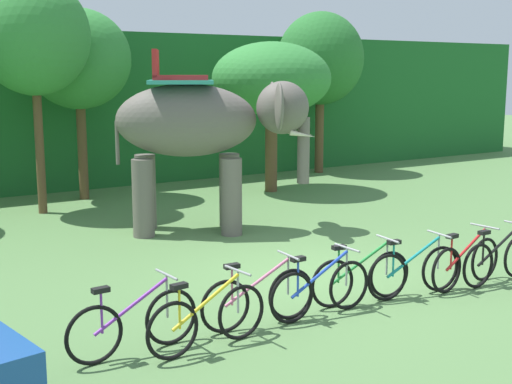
{
  "coord_description": "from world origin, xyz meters",
  "views": [
    {
      "loc": [
        -6.58,
        -8.69,
        3.31
      ],
      "look_at": [
        -0.42,
        1.0,
        1.3
      ],
      "focal_mm": 47.78,
      "sensor_mm": 36.0,
      "label": 1
    }
  ],
  "objects_px": {
    "tree_center": "(320,59)",
    "bike_red": "(466,263)",
    "bike_purple": "(134,323)",
    "bike_green": "(361,277)",
    "tree_far_right": "(271,79)",
    "bike_black": "(498,259)",
    "bike_teal": "(414,271)",
    "bike_yellow": "(208,319)",
    "elephant": "(203,127)",
    "bike_pink": "(259,298)",
    "tree_right": "(34,37)",
    "bike_blue": "(321,289)",
    "tree_far_left": "(78,60)"
  },
  "relations": [
    {
      "from": "bike_purple",
      "to": "tree_far_right",
      "type": "bearing_deg",
      "value": 48.22
    },
    {
      "from": "tree_center",
      "to": "bike_blue",
      "type": "xyz_separation_m",
      "value": [
        -8.45,
        -11.01,
        -3.38
      ]
    },
    {
      "from": "tree_right",
      "to": "elephant",
      "type": "distance_m",
      "value": 4.84
    },
    {
      "from": "tree_far_left",
      "to": "bike_pink",
      "type": "relative_size",
      "value": 2.9
    },
    {
      "from": "bike_pink",
      "to": "bike_black",
      "type": "height_order",
      "value": "same"
    },
    {
      "from": "bike_red",
      "to": "tree_far_left",
      "type": "bearing_deg",
      "value": 103.61
    },
    {
      "from": "bike_yellow",
      "to": "bike_black",
      "type": "distance_m",
      "value": 5.19
    },
    {
      "from": "tree_far_right",
      "to": "bike_blue",
      "type": "relative_size",
      "value": 2.44
    },
    {
      "from": "tree_far_right",
      "to": "tree_center",
      "type": "bearing_deg",
      "value": 33.05
    },
    {
      "from": "bike_blue",
      "to": "bike_teal",
      "type": "xyz_separation_m",
      "value": [
        1.72,
        -0.05,
        0.0
      ]
    },
    {
      "from": "bike_teal",
      "to": "bike_red",
      "type": "xyz_separation_m",
      "value": [
        1.01,
        -0.12,
        0.0
      ]
    },
    {
      "from": "bike_pink",
      "to": "bike_teal",
      "type": "relative_size",
      "value": 1.0
    },
    {
      "from": "tree_far_right",
      "to": "bike_black",
      "type": "distance_m",
      "value": 9.64
    },
    {
      "from": "bike_green",
      "to": "elephant",
      "type": "bearing_deg",
      "value": 87.5
    },
    {
      "from": "bike_yellow",
      "to": "bike_blue",
      "type": "height_order",
      "value": "same"
    },
    {
      "from": "tree_far_right",
      "to": "bike_pink",
      "type": "bearing_deg",
      "value": -124.56
    },
    {
      "from": "tree_right",
      "to": "bike_green",
      "type": "relative_size",
      "value": 3.24
    },
    {
      "from": "elephant",
      "to": "tree_far_left",
      "type": "bearing_deg",
      "value": 100.37
    },
    {
      "from": "bike_pink",
      "to": "tree_center",
      "type": "bearing_deg",
      "value": 49.21
    },
    {
      "from": "tree_far_right",
      "to": "bike_green",
      "type": "height_order",
      "value": "tree_far_right"
    },
    {
      "from": "bike_red",
      "to": "bike_blue",
      "type": "bearing_deg",
      "value": 176.41
    },
    {
      "from": "tree_far_left",
      "to": "bike_red",
      "type": "relative_size",
      "value": 2.91
    },
    {
      "from": "tree_far_right",
      "to": "bike_red",
      "type": "distance_m",
      "value": 9.64
    },
    {
      "from": "tree_far_right",
      "to": "bike_yellow",
      "type": "xyz_separation_m",
      "value": [
        -6.88,
        -8.95,
        -2.75
      ]
    },
    {
      "from": "bike_red",
      "to": "bike_black",
      "type": "height_order",
      "value": "same"
    },
    {
      "from": "bike_purple",
      "to": "bike_blue",
      "type": "xyz_separation_m",
      "value": [
        2.67,
        -0.16,
        0.0
      ]
    },
    {
      "from": "bike_green",
      "to": "bike_blue",
      "type": "bearing_deg",
      "value": -170.57
    },
    {
      "from": "bike_yellow",
      "to": "bike_teal",
      "type": "distance_m",
      "value": 3.57
    },
    {
      "from": "tree_far_left",
      "to": "bike_pink",
      "type": "xyz_separation_m",
      "value": [
        -1.07,
        -10.3,
        -3.27
      ]
    },
    {
      "from": "tree_right",
      "to": "bike_teal",
      "type": "height_order",
      "value": "tree_right"
    },
    {
      "from": "tree_far_right",
      "to": "bike_teal",
      "type": "bearing_deg",
      "value": -110.53
    },
    {
      "from": "tree_right",
      "to": "bike_teal",
      "type": "distance_m",
      "value": 10.4
    },
    {
      "from": "bike_black",
      "to": "elephant",
      "type": "bearing_deg",
      "value": 111.58
    },
    {
      "from": "tree_right",
      "to": "tree_far_right",
      "type": "bearing_deg",
      "value": -3.5
    },
    {
      "from": "bike_purple",
      "to": "bike_green",
      "type": "bearing_deg",
      "value": -0.38
    },
    {
      "from": "tree_far_right",
      "to": "elephant",
      "type": "distance_m",
      "value": 5.27
    },
    {
      "from": "bike_red",
      "to": "bike_teal",
      "type": "bearing_deg",
      "value": 173.39
    },
    {
      "from": "tree_right",
      "to": "bike_pink",
      "type": "bearing_deg",
      "value": -87.62
    },
    {
      "from": "tree_center",
      "to": "bike_pink",
      "type": "relative_size",
      "value": 3.1
    },
    {
      "from": "bike_blue",
      "to": "bike_teal",
      "type": "distance_m",
      "value": 1.72
    },
    {
      "from": "bike_yellow",
      "to": "bike_teal",
      "type": "height_order",
      "value": "same"
    },
    {
      "from": "bike_green",
      "to": "bike_pink",
      "type": "bearing_deg",
      "value": 179.67
    },
    {
      "from": "tree_right",
      "to": "bike_yellow",
      "type": "relative_size",
      "value": 3.23
    },
    {
      "from": "tree_center",
      "to": "bike_red",
      "type": "xyz_separation_m",
      "value": [
        -5.72,
        -11.18,
        -3.38
      ]
    },
    {
      "from": "elephant",
      "to": "bike_yellow",
      "type": "xyz_separation_m",
      "value": [
        -2.93,
        -5.58,
        -1.82
      ]
    },
    {
      "from": "tree_far_right",
      "to": "bike_blue",
      "type": "xyz_separation_m",
      "value": [
        -5.03,
        -8.78,
        -2.75
      ]
    },
    {
      "from": "bike_purple",
      "to": "bike_pink",
      "type": "bearing_deg",
      "value": -0.43
    },
    {
      "from": "tree_center",
      "to": "bike_black",
      "type": "bearing_deg",
      "value": -114.34
    },
    {
      "from": "tree_right",
      "to": "bike_teal",
      "type": "xyz_separation_m",
      "value": [
        3.01,
        -9.22,
        -3.75
      ]
    },
    {
      "from": "tree_far_right",
      "to": "bike_teal",
      "type": "xyz_separation_m",
      "value": [
        -3.31,
        -8.83,
        -2.75
      ]
    }
  ]
}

